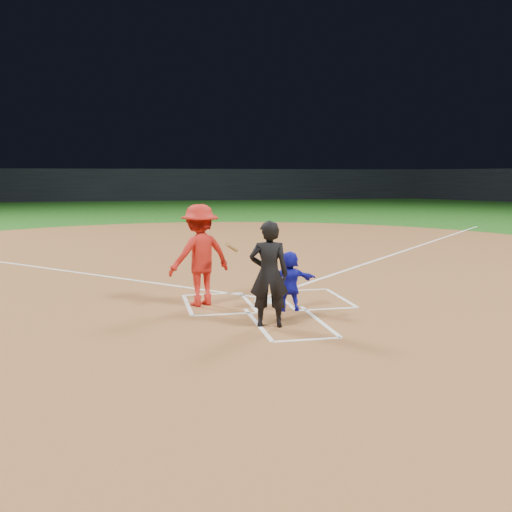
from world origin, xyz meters
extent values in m
plane|color=#185014|center=(0.00, 0.00, 0.00)|extent=(120.00, 120.00, 0.00)
cylinder|color=brown|center=(0.00, 6.00, 0.01)|extent=(28.00, 28.00, 0.01)
cube|color=black|center=(0.00, 48.00, 1.60)|extent=(80.00, 1.20, 3.20)
cylinder|color=silver|center=(0.00, 0.00, 0.02)|extent=(0.60, 0.60, 0.02)
imported|color=#1617B6|center=(0.25, -0.85, 0.58)|extent=(1.07, 0.39, 1.13)
imported|color=black|center=(-0.40, -1.89, 0.91)|extent=(0.74, 0.57, 1.79)
cube|color=white|center=(-0.98, 0.92, 0.01)|extent=(1.22, 0.08, 0.01)
cube|color=white|center=(-0.98, -0.92, 0.01)|extent=(1.22, 0.08, 0.01)
cube|color=white|center=(-0.37, 0.00, 0.01)|extent=(0.08, 1.83, 0.01)
cube|color=white|center=(-1.59, 0.00, 0.01)|extent=(0.08, 1.83, 0.01)
cube|color=white|center=(0.98, 0.92, 0.01)|extent=(1.22, 0.08, 0.01)
cube|color=white|center=(0.98, -0.92, 0.01)|extent=(1.22, 0.08, 0.01)
cube|color=white|center=(0.37, 0.00, 0.01)|extent=(0.08, 1.83, 0.01)
cube|color=white|center=(1.59, 0.00, 0.01)|extent=(0.08, 1.83, 0.01)
cube|color=white|center=(-0.55, -1.70, 0.01)|extent=(0.08, 2.20, 0.01)
cube|color=white|center=(0.55, -1.70, 0.01)|extent=(0.08, 2.20, 0.01)
cube|color=white|center=(0.00, -2.80, 0.01)|extent=(1.10, 0.08, 0.01)
cube|color=white|center=(7.07, 7.37, 0.01)|extent=(14.21, 14.21, 0.01)
imported|color=red|center=(-1.34, -0.05, 1.00)|extent=(1.45, 1.15, 1.97)
cylinder|color=olive|center=(-0.74, -0.20, 1.15)|extent=(0.39, 0.80, 0.28)
camera|label=1|loc=(-2.55, -10.98, 2.53)|focal=40.00mm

